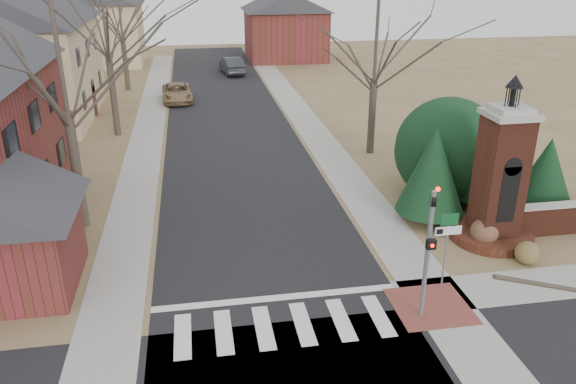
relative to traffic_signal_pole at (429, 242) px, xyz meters
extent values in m
plane|color=brown|center=(-4.30, -0.57, -2.59)|extent=(120.00, 120.00, 0.00)
cube|color=black|center=(-4.30, 21.43, -2.58)|extent=(8.00, 70.00, 0.01)
cube|color=silver|center=(-4.30, 0.23, -2.58)|extent=(8.00, 2.20, 0.02)
cube|color=silver|center=(-4.30, 1.73, -2.58)|extent=(8.00, 0.35, 0.02)
cube|color=gray|center=(0.90, 21.43, -2.58)|extent=(2.00, 60.00, 0.02)
cube|color=gray|center=(-9.50, 21.43, -2.58)|extent=(2.00, 60.00, 0.02)
cube|color=brown|center=(0.50, 0.43, -2.57)|extent=(2.40, 2.40, 0.02)
cylinder|color=slate|center=(0.00, 0.03, -0.49)|extent=(0.14, 0.14, 4.20)
imported|color=black|center=(0.00, 0.03, 1.46)|extent=(0.15, 0.18, 0.90)
sphere|color=#FF0C05|center=(0.00, -0.19, 1.76)|extent=(0.14, 0.14, 0.14)
cube|color=black|center=(0.00, -0.15, 0.01)|extent=(0.28, 0.16, 0.30)
sphere|color=#FF0C05|center=(0.00, -0.24, 0.01)|extent=(0.11, 0.11, 0.11)
cylinder|color=slate|center=(1.30, 1.43, -1.29)|extent=(0.06, 0.06, 2.60)
cube|color=silver|center=(1.30, 1.41, -0.44)|extent=(0.90, 0.03, 0.30)
cube|color=black|center=(1.00, 1.39, -0.44)|extent=(0.22, 0.02, 0.18)
cube|color=#104B24|center=(1.30, 1.41, -0.04)|extent=(0.60, 0.03, 0.40)
cylinder|color=#59271A|center=(4.70, 4.43, -2.41)|extent=(3.20, 3.20, 0.36)
cube|color=#59271A|center=(4.70, 4.43, -0.09)|extent=(1.50, 1.50, 5.00)
cube|color=black|center=(4.70, 3.71, -0.39)|extent=(0.70, 0.10, 2.20)
cube|color=gray|center=(4.70, 4.43, 2.46)|extent=(1.70, 1.70, 0.20)
cube|color=gray|center=(4.70, 4.43, 2.66)|extent=(1.30, 1.30, 0.20)
cylinder|color=black|center=(4.70, 4.43, 3.06)|extent=(0.20, 0.20, 0.60)
cone|color=black|center=(4.70, 4.43, 3.66)|extent=(0.64, 0.64, 0.45)
cube|color=tan|center=(-17.80, 26.43, 0.61)|extent=(9.00, 12.00, 6.40)
cube|color=maroon|center=(-12.80, 3.93, -1.19)|extent=(4.00, 4.00, 2.80)
cube|color=tan|center=(-16.30, 47.43, 0.41)|extent=(10.00, 8.00, 6.00)
cube|color=maroon|center=(3.70, 47.43, -0.09)|extent=(8.00, 8.00, 5.00)
cube|color=maroon|center=(1.46, 45.83, 3.31)|extent=(0.75, 0.75, 2.80)
cylinder|color=#473D33|center=(2.90, 6.43, -2.34)|extent=(0.20, 0.20, 0.50)
cone|color=black|center=(2.90, 6.43, -0.29)|extent=(2.80, 2.80, 3.60)
cylinder|color=#473D33|center=(6.20, 7.63, -2.34)|extent=(0.20, 0.20, 0.50)
cone|color=black|center=(6.20, 7.63, 0.01)|extent=(3.40, 3.40, 4.20)
cylinder|color=#473D33|center=(8.20, 6.63, -2.34)|extent=(0.20, 0.20, 0.50)
cone|color=black|center=(8.20, 6.63, -0.69)|extent=(2.40, 2.40, 2.80)
sphere|color=black|center=(4.70, 8.93, -0.19)|extent=(4.80, 4.80, 4.80)
cylinder|color=#473D33|center=(-11.30, 8.43, -0.17)|extent=(0.40, 0.40, 4.83)
cylinder|color=#473D33|center=(-11.30, 21.43, -0.07)|extent=(0.40, 0.40, 5.04)
cylinder|color=#473D33|center=(-11.80, 34.43, -0.38)|extent=(0.40, 0.40, 4.41)
cylinder|color=#473D33|center=(3.20, 15.43, -0.49)|extent=(0.40, 0.40, 4.20)
imported|color=#8D724D|center=(-7.70, 29.68, -1.93)|extent=(2.41, 4.85, 1.32)
imported|color=#303238|center=(-2.70, 39.83, -1.80)|extent=(2.27, 4.97, 1.58)
sphere|color=brown|center=(4.16, 4.03, -2.05)|extent=(1.08, 1.08, 1.08)
sphere|color=brown|center=(5.00, 2.43, -2.16)|extent=(0.86, 0.86, 0.86)
camera|label=1|loc=(-6.55, -13.64, 7.74)|focal=35.00mm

